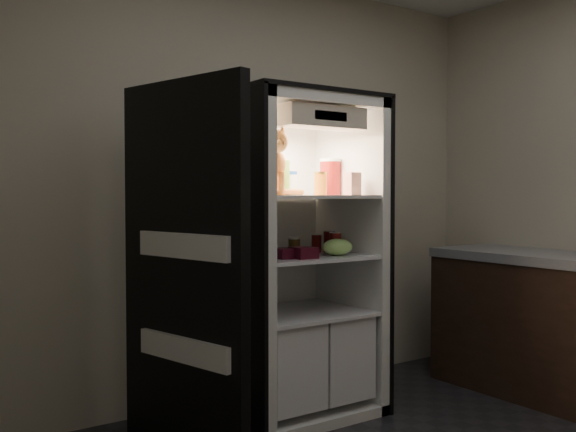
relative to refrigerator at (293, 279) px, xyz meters
name	(u,v)px	position (x,y,z in m)	size (l,w,h in m)	color
room_shell	(486,115)	(0.00, -1.38, 0.83)	(3.60, 3.60, 3.60)	white
refrigerator	(293,279)	(0.00, 0.00, 0.00)	(0.90, 0.72, 1.88)	white
fridge_door	(183,273)	(-0.83, -0.26, 0.12)	(0.27, 0.86, 1.85)	black
tabby_cat	(269,169)	(-0.23, -0.09, 0.64)	(0.32, 0.38, 0.39)	#CE681A
parmesan_shaker	(283,178)	(-0.07, 0.00, 0.60)	(0.08, 0.08, 0.20)	#227D23
mayo_tub	(289,183)	(0.01, 0.06, 0.57)	(0.10, 0.10, 0.14)	white
salsa_jar	(321,183)	(0.15, -0.07, 0.57)	(0.08, 0.08, 0.14)	#9B250E
pepper_jar	(330,177)	(0.31, 0.04, 0.61)	(0.13, 0.13, 0.22)	#A21D15
cream_carton	(352,184)	(0.26, -0.23, 0.56)	(0.08, 0.08, 0.13)	white
soda_can_a	(316,243)	(0.17, -0.01, 0.20)	(0.06, 0.06, 0.11)	black
soda_can_b	(329,241)	(0.27, -0.01, 0.21)	(0.07, 0.07, 0.13)	black
soda_can_c	(335,243)	(0.20, -0.15, 0.21)	(0.07, 0.07, 0.13)	black
condiment_jar	(294,245)	(0.01, 0.00, 0.20)	(0.07, 0.07, 0.10)	#503916
grape_bag	(338,247)	(0.17, -0.21, 0.20)	(0.19, 0.14, 0.10)	#7DB253
berry_box_left	(285,253)	(-0.18, -0.19, 0.18)	(0.11, 0.11, 0.06)	#450B16
berry_box_right	(303,253)	(-0.10, -0.24, 0.18)	(0.12, 0.12, 0.06)	#450B16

